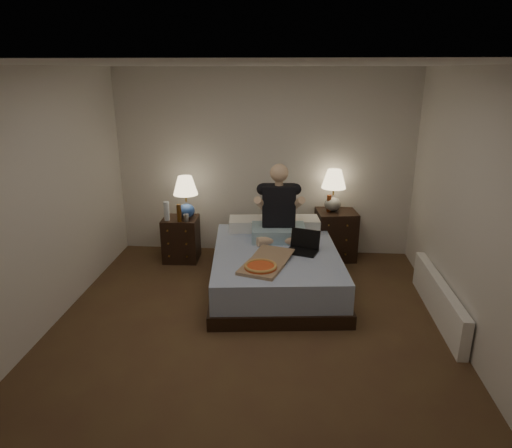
# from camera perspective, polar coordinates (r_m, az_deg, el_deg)

# --- Properties ---
(floor) EXTENTS (4.00, 4.50, 0.00)m
(floor) POSITION_cam_1_polar(r_m,az_deg,el_deg) (4.57, -0.91, -13.85)
(floor) COLOR brown
(floor) RESTS_ON ground
(ceiling) EXTENTS (4.00, 4.50, 0.00)m
(ceiling) POSITION_cam_1_polar(r_m,az_deg,el_deg) (3.85, -1.11, 19.33)
(ceiling) COLOR white
(ceiling) RESTS_ON ground
(wall_back) EXTENTS (4.00, 0.00, 2.50)m
(wall_back) POSITION_cam_1_polar(r_m,az_deg,el_deg) (6.21, 0.98, 7.52)
(wall_back) COLOR silver
(wall_back) RESTS_ON ground
(wall_front) EXTENTS (4.00, 0.00, 2.50)m
(wall_front) POSITION_cam_1_polar(r_m,az_deg,el_deg) (2.03, -7.32, -18.22)
(wall_front) COLOR silver
(wall_front) RESTS_ON ground
(wall_left) EXTENTS (0.00, 4.50, 2.50)m
(wall_left) POSITION_cam_1_polar(r_m,az_deg,el_deg) (4.66, -26.28, 1.72)
(wall_left) COLOR silver
(wall_left) RESTS_ON ground
(wall_right) EXTENTS (0.00, 4.50, 2.50)m
(wall_right) POSITION_cam_1_polar(r_m,az_deg,el_deg) (4.33, 26.35, 0.52)
(wall_right) COLOR silver
(wall_right) RESTS_ON ground
(bed) EXTENTS (1.61, 2.03, 0.47)m
(bed) POSITION_cam_1_polar(r_m,az_deg,el_deg) (5.40, 2.46, -5.60)
(bed) COLOR #5E7CBC
(bed) RESTS_ON floor
(nightstand_left) EXTENTS (0.47, 0.42, 0.59)m
(nightstand_left) POSITION_cam_1_polar(r_m,az_deg,el_deg) (6.22, -9.33, -1.86)
(nightstand_left) COLOR black
(nightstand_left) RESTS_ON floor
(nightstand_right) EXTENTS (0.57, 0.53, 0.67)m
(nightstand_right) POSITION_cam_1_polar(r_m,az_deg,el_deg) (6.28, 9.90, -1.31)
(nightstand_right) COLOR black
(nightstand_right) RESTS_ON floor
(lamp_left) EXTENTS (0.34, 0.34, 0.56)m
(lamp_left) POSITION_cam_1_polar(r_m,az_deg,el_deg) (6.05, -8.75, 3.32)
(lamp_left) COLOR #2A4D9C
(lamp_left) RESTS_ON nightstand_left
(lamp_right) EXTENTS (0.40, 0.40, 0.56)m
(lamp_right) POSITION_cam_1_polar(r_m,az_deg,el_deg) (6.10, 9.64, 4.12)
(lamp_right) COLOR gray
(lamp_right) RESTS_ON nightstand_right
(water_bottle) EXTENTS (0.07, 0.07, 0.25)m
(water_bottle) POSITION_cam_1_polar(r_m,az_deg,el_deg) (6.03, -11.11, 1.60)
(water_bottle) COLOR silver
(water_bottle) RESTS_ON nightstand_left
(soda_can) EXTENTS (0.07, 0.07, 0.10)m
(soda_can) POSITION_cam_1_polar(r_m,az_deg,el_deg) (5.96, -8.72, 0.78)
(soda_can) COLOR #9F9E9A
(soda_can) RESTS_ON nightstand_left
(beer_bottle_left) EXTENTS (0.06, 0.06, 0.23)m
(beer_bottle_left) POSITION_cam_1_polar(r_m,az_deg,el_deg) (5.96, -9.59, 1.37)
(beer_bottle_left) COLOR #542F0C
(beer_bottle_left) RESTS_ON nightstand_left
(beer_bottle_right) EXTENTS (0.06, 0.06, 0.23)m
(beer_bottle_right) POSITION_cam_1_polar(r_m,az_deg,el_deg) (6.11, 9.11, 2.57)
(beer_bottle_right) COLOR #4F1F0B
(beer_bottle_right) RESTS_ON nightstand_right
(person) EXTENTS (0.70, 0.57, 0.93)m
(person) POSITION_cam_1_polar(r_m,az_deg,el_deg) (5.50, 2.88, 2.67)
(person) COLOR black
(person) RESTS_ON bed
(laptop) EXTENTS (0.41, 0.37, 0.24)m
(laptop) POSITION_cam_1_polar(r_m,az_deg,el_deg) (5.21, 5.81, -2.34)
(laptop) COLOR black
(laptop) RESTS_ON bed
(pizza_box) EXTENTS (0.61, 0.84, 0.08)m
(pizza_box) POSITION_cam_1_polar(r_m,az_deg,el_deg) (4.76, 0.58, -5.42)
(pizza_box) COLOR tan
(pizza_box) RESTS_ON bed
(radiator) EXTENTS (0.10, 1.60, 0.40)m
(radiator) POSITION_cam_1_polar(r_m,az_deg,el_deg) (5.15, 21.85, -8.74)
(radiator) COLOR white
(radiator) RESTS_ON floor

